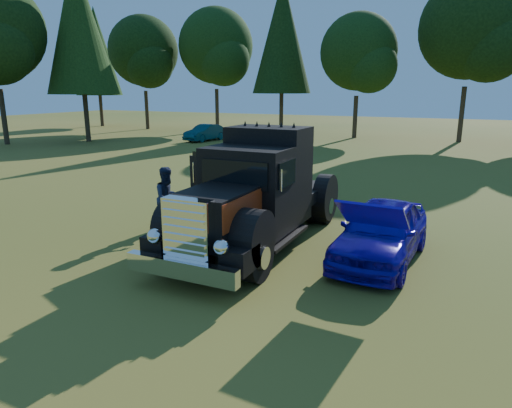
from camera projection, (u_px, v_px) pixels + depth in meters
The scene contains 7 objects.
ground at pixel (218, 266), 10.50m from camera, with size 120.00×120.00×0.00m, color #354C16.
treeline at pixel (428, 36), 32.66m from camera, with size 72.10×25.36×13.84m.
diamond_t_truck at pixel (254, 197), 11.64m from camera, with size 3.32×7.16×3.00m.
hotrod_coupe at pixel (381, 231), 10.71m from camera, with size 1.90×4.32×1.89m.
spectator_near at pixel (215, 200), 12.64m from camera, with size 0.71×0.47×1.94m, color #1B2B3F.
spectator_far at pixel (168, 198), 13.09m from camera, with size 0.89×0.69×1.82m, color #1C2D43.
distant_teal_car at pixel (205, 133), 35.67m from camera, with size 1.34×3.84×1.27m, color #0A353C.
Camera 1 is at (5.01, -8.50, 3.97)m, focal length 32.00 mm.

